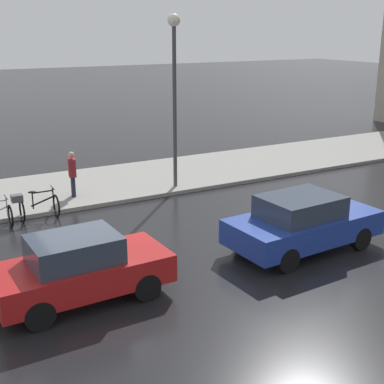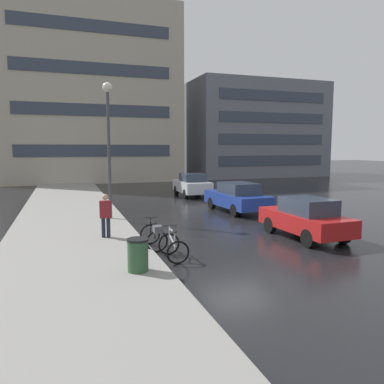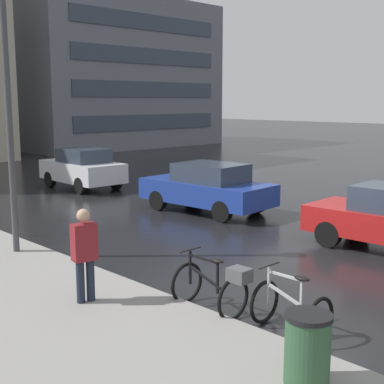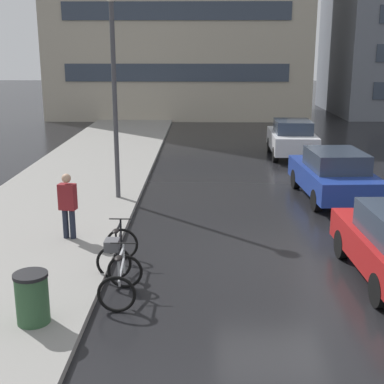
{
  "view_description": "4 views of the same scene",
  "coord_description": "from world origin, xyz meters",
  "views": [
    {
      "loc": [
        12.94,
        -4.0,
        5.84
      ],
      "look_at": [
        0.03,
        3.1,
        1.29
      ],
      "focal_mm": 50.0,
      "sensor_mm": 36.0,
      "label": 1
    },
    {
      "loc": [
        -6.22,
        -12.7,
        3.42
      ],
      "look_at": [
        -1.23,
        1.82,
        1.58
      ],
      "focal_mm": 35.0,
      "sensor_mm": 36.0,
      "label": 2
    },
    {
      "loc": [
        -9.62,
        -6.4,
        3.5
      ],
      "look_at": [
        -1.7,
        1.63,
        1.57
      ],
      "focal_mm": 50.0,
      "sensor_mm": 36.0,
      "label": 3
    },
    {
      "loc": [
        -1.62,
        -11.18,
        4.59
      ],
      "look_at": [
        -1.88,
        1.85,
        1.09
      ],
      "focal_mm": 50.0,
      "sensor_mm": 36.0,
      "label": 4
    }
  ],
  "objects": [
    {
      "name": "bicycle_second",
      "position": [
        -3.42,
        -0.67,
        0.49
      ],
      "size": [
        0.74,
        1.4,
        1.0
      ],
      "color": "black",
      "rests_on": "ground"
    },
    {
      "name": "ground_plane",
      "position": [
        0.0,
        0.0,
        0.0
      ],
      "size": [
        140.0,
        140.0,
        0.0
      ],
      "primitive_type": "plane",
      "color": "black"
    },
    {
      "name": "car_white",
      "position": [
        2.27,
        11.95,
        0.82
      ],
      "size": [
        1.92,
        3.85,
        1.61
      ],
      "color": "silver",
      "rests_on": "ground"
    },
    {
      "name": "streetlamp",
      "position": [
        -4.23,
        4.73,
        4.31
      ],
      "size": [
        0.44,
        0.44,
        6.31
      ],
      "color": "#424247",
      "rests_on": "ground"
    },
    {
      "name": "trash_bin",
      "position": [
        -4.44,
        -3.12,
        0.51
      ],
      "size": [
        0.58,
        0.58,
        1.02
      ],
      "color": "#2D5133",
      "rests_on": "ground"
    },
    {
      "name": "sidewalk_kerb",
      "position": [
        -6.0,
        10.0,
        0.07
      ],
      "size": [
        4.8,
        60.0,
        0.14
      ],
      "primitive_type": "cube",
      "color": "gray",
      "rests_on": "ground"
    },
    {
      "name": "bicycle_nearest",
      "position": [
        -3.14,
        -1.97,
        0.39
      ],
      "size": [
        0.71,
        1.08,
        0.98
      ],
      "color": "black",
      "rests_on": "ground"
    },
    {
      "name": "car_blue",
      "position": [
        2.49,
        5.17,
        0.79
      ],
      "size": [
        2.17,
        4.39,
        1.56
      ],
      "color": "navy",
      "rests_on": "ground"
    },
    {
      "name": "pedestrian",
      "position": [
        -4.84,
        1.01,
        0.98
      ],
      "size": [
        0.44,
        0.31,
        1.74
      ],
      "color": "#1E2333",
      "rests_on": "ground"
    }
  ]
}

